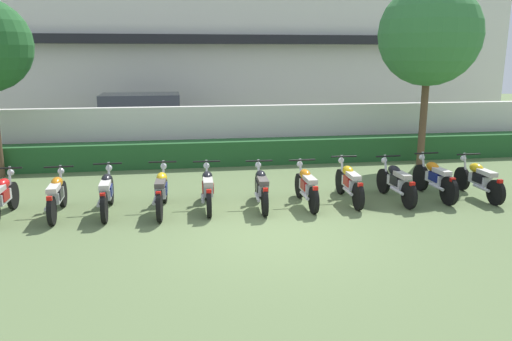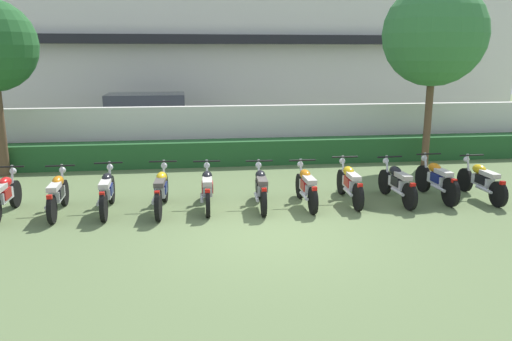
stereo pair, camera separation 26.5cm
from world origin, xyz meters
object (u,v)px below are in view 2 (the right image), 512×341
(motorcycle_in_row_0, at_px, (4,195))
(motorcycle_in_row_3, at_px, (161,190))
(motorcycle_in_row_1, at_px, (58,193))
(motorcycle_in_row_7, at_px, (350,183))
(motorcycle_in_row_2, at_px, (107,191))
(motorcycle_in_row_6, at_px, (306,186))
(tree_far_side, at_px, (434,35))
(motorcycle_in_row_4, at_px, (207,188))
(motorcycle_in_row_9, at_px, (437,179))
(motorcycle_in_row_10, at_px, (482,180))
(parked_car, at_px, (151,121))
(motorcycle_in_row_5, at_px, (261,187))
(motorcycle_in_row_8, at_px, (397,182))

(motorcycle_in_row_0, height_order, motorcycle_in_row_3, motorcycle_in_row_3)
(motorcycle_in_row_1, height_order, motorcycle_in_row_7, motorcycle_in_row_7)
(motorcycle_in_row_2, distance_m, motorcycle_in_row_6, 4.24)
(tree_far_side, distance_m, motorcycle_in_row_4, 8.12)
(motorcycle_in_row_6, bearing_deg, motorcycle_in_row_9, -88.21)
(motorcycle_in_row_6, distance_m, motorcycle_in_row_10, 4.09)
(motorcycle_in_row_1, height_order, motorcycle_in_row_2, motorcycle_in_row_2)
(motorcycle_in_row_0, height_order, motorcycle_in_row_1, motorcycle_in_row_0)
(motorcycle_in_row_6, bearing_deg, motorcycle_in_row_7, -83.35)
(parked_car, xyz_separation_m, motorcycle_in_row_7, (4.86, -7.64, -0.49))
(motorcycle_in_row_1, relative_size, motorcycle_in_row_7, 0.96)
(motorcycle_in_row_10, bearing_deg, motorcycle_in_row_0, 88.06)
(motorcycle_in_row_3, relative_size, motorcycle_in_row_9, 1.06)
(motorcycle_in_row_2, distance_m, motorcycle_in_row_5, 3.24)
(parked_car, relative_size, motorcycle_in_row_6, 2.56)
(motorcycle_in_row_0, height_order, motorcycle_in_row_6, motorcycle_in_row_0)
(motorcycle_in_row_6, xyz_separation_m, motorcycle_in_row_7, (1.02, 0.13, 0.01))
(motorcycle_in_row_5, bearing_deg, motorcycle_in_row_8, -86.59)
(motorcycle_in_row_1, xyz_separation_m, motorcycle_in_row_8, (7.31, -0.08, 0.01))
(parked_car, height_order, motorcycle_in_row_4, parked_car)
(parked_car, bearing_deg, tree_far_side, -27.84)
(motorcycle_in_row_8, bearing_deg, motorcycle_in_row_3, 87.90)
(motorcycle_in_row_0, distance_m, motorcycle_in_row_10, 10.36)
(motorcycle_in_row_2, bearing_deg, motorcycle_in_row_8, -92.53)
(motorcycle_in_row_9, xyz_separation_m, motorcycle_in_row_10, (1.02, -0.13, -0.02))
(parked_car, bearing_deg, motorcycle_in_row_4, -78.10)
(motorcycle_in_row_3, distance_m, motorcycle_in_row_8, 5.20)
(motorcycle_in_row_8, bearing_deg, motorcycle_in_row_7, 82.75)
(motorcycle_in_row_8, bearing_deg, motorcycle_in_row_6, 88.81)
(motorcycle_in_row_1, distance_m, motorcycle_in_row_8, 7.31)
(tree_far_side, distance_m, motorcycle_in_row_1, 10.78)
(motorcycle_in_row_3, bearing_deg, motorcycle_in_row_2, 89.16)
(motorcycle_in_row_8, distance_m, motorcycle_in_row_9, 0.99)
(motorcycle_in_row_1, height_order, motorcycle_in_row_5, motorcycle_in_row_5)
(tree_far_side, bearing_deg, motorcycle_in_row_1, -160.63)
(motorcycle_in_row_0, distance_m, motorcycle_in_row_8, 8.36)
(motorcycle_in_row_6, bearing_deg, motorcycle_in_row_0, 88.70)
(motorcycle_in_row_5, height_order, motorcycle_in_row_6, motorcycle_in_row_5)
(motorcycle_in_row_0, xyz_separation_m, motorcycle_in_row_1, (1.04, -0.00, -0.01))
(parked_car, distance_m, motorcycle_in_row_1, 7.81)
(parked_car, height_order, motorcycle_in_row_3, parked_car)
(motorcycle_in_row_4, distance_m, motorcycle_in_row_6, 2.15)
(motorcycle_in_row_0, relative_size, motorcycle_in_row_10, 0.98)
(motorcycle_in_row_8, xyz_separation_m, motorcycle_in_row_10, (2.00, -0.04, -0.01))
(parked_car, distance_m, motorcycle_in_row_0, 8.06)
(parked_car, relative_size, motorcycle_in_row_1, 2.50)
(motorcycle_in_row_3, height_order, motorcycle_in_row_5, motorcycle_in_row_3)
(motorcycle_in_row_0, distance_m, motorcycle_in_row_6, 6.27)
(motorcycle_in_row_6, distance_m, motorcycle_in_row_9, 3.07)
(motorcycle_in_row_1, xyz_separation_m, motorcycle_in_row_7, (6.25, 0.02, 0.01))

